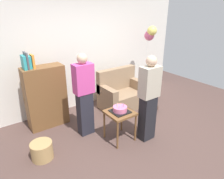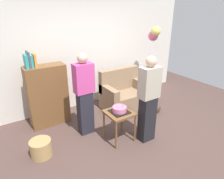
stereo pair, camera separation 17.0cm
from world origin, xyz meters
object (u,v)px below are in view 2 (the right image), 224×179
(couch, at_px, (124,94))
(handbag, at_px, (156,109))
(birthday_cake, at_px, (119,110))
(balloon_bunch, at_px, (154,34))
(bookshelf, at_px, (47,95))
(side_table, at_px, (119,116))
(person_holding_cake, at_px, (148,100))
(person_blowing_candles, at_px, (84,95))
(wicker_basket, at_px, (41,148))

(couch, xyz_separation_m, handbag, (0.46, -0.71, -0.24))
(birthday_cake, distance_m, balloon_bunch, 2.47)
(bookshelf, distance_m, birthday_cake, 1.61)
(couch, xyz_separation_m, bookshelf, (-1.81, 0.23, 0.33))
(side_table, relative_size, handbag, 2.11)
(couch, distance_m, person_holding_cake, 1.51)
(side_table, bearing_deg, person_holding_cake, -31.63)
(bookshelf, bearing_deg, person_blowing_candles, -56.00)
(person_blowing_candles, bearing_deg, birthday_cake, -41.15)
(wicker_basket, xyz_separation_m, balloon_bunch, (3.26, 0.84, 1.60))
(couch, bearing_deg, person_holding_cake, -108.15)
(person_holding_cake, bearing_deg, side_table, -17.12)
(couch, bearing_deg, wicker_basket, -161.61)
(side_table, height_order, wicker_basket, side_table)
(birthday_cake, distance_m, person_blowing_candles, 0.73)
(wicker_basket, bearing_deg, side_table, -13.44)
(wicker_basket, bearing_deg, balloon_bunch, 14.44)
(side_table, distance_m, wicker_basket, 1.47)
(side_table, height_order, person_blowing_candles, person_blowing_candles)
(balloon_bunch, bearing_deg, handbag, -123.63)
(person_holding_cake, height_order, wicker_basket, person_holding_cake)
(couch, xyz_separation_m, person_holding_cake, (-0.44, -1.36, 0.49))
(person_blowing_candles, distance_m, wicker_basket, 1.20)
(birthday_cake, relative_size, wicker_basket, 0.89)
(bookshelf, relative_size, birthday_cake, 5.04)
(person_blowing_candles, xyz_separation_m, wicker_basket, (-0.96, -0.23, -0.68))
(birthday_cake, xyz_separation_m, balloon_bunch, (1.88, 1.17, 1.10))
(birthday_cake, relative_size, person_blowing_candles, 0.20)
(bookshelf, distance_m, balloon_bunch, 3.01)
(person_holding_cake, bearing_deg, handbag, -130.04)
(balloon_bunch, bearing_deg, person_blowing_candles, -165.17)
(side_table, height_order, birthday_cake, birthday_cake)
(bookshelf, bearing_deg, birthday_cake, -54.71)
(side_table, height_order, handbag, side_table)
(birthday_cake, bearing_deg, person_blowing_candles, 126.93)
(couch, relative_size, bookshelf, 0.68)
(bookshelf, height_order, side_table, bookshelf)
(wicker_basket, bearing_deg, handbag, 0.88)
(birthday_cake, height_order, balloon_bunch, balloon_bunch)
(bookshelf, relative_size, handbag, 5.76)
(birthday_cake, height_order, wicker_basket, birthday_cake)
(bookshelf, height_order, birthday_cake, bookshelf)
(bookshelf, xyz_separation_m, side_table, (0.93, -1.31, -0.17))
(bookshelf, xyz_separation_m, birthday_cake, (0.93, -1.31, -0.03))
(bookshelf, distance_m, side_table, 1.61)
(side_table, bearing_deg, handbag, 15.50)
(person_blowing_candles, xyz_separation_m, balloon_bunch, (2.30, 0.61, 0.91))
(couch, bearing_deg, side_table, -129.18)
(side_table, xyz_separation_m, person_holding_cake, (0.44, -0.27, 0.33))
(person_blowing_candles, height_order, balloon_bunch, balloon_bunch)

